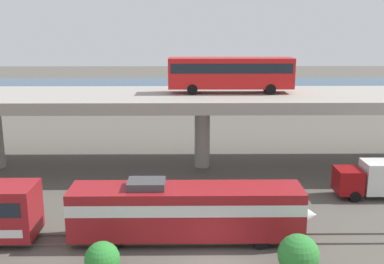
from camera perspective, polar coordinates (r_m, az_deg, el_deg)
rail_strip_near at (r=30.50m, az=2.29°, el=-13.78°), size 110.00×0.12×0.12m
rail_strip_far at (r=31.75m, az=2.16°, el=-12.62°), size 110.00×0.12×0.12m
train_locomotive at (r=30.20m, az=0.74°, el=-9.58°), size 16.08×3.04×4.18m
highway_overpass at (r=44.43m, az=1.30°, el=3.84°), size 96.00×10.85×7.37m
transit_bus_on_overpass at (r=44.66m, az=4.81°, el=7.50°), size 12.00×2.68×3.40m
service_truck_west at (r=40.64m, az=22.37°, el=-5.33°), size 6.80×2.46×3.04m
pier_parking_lot at (r=79.92m, az=0.46°, el=3.82°), size 78.59×12.18×1.37m
parked_car_0 at (r=84.24m, az=-12.12°, el=5.02°), size 4.10×1.93×1.50m
parked_car_1 at (r=83.01m, az=-15.24°, el=4.73°), size 4.39×1.91×1.50m
parked_car_2 at (r=83.66m, az=14.63°, el=4.84°), size 4.68×1.99×1.50m
parked_car_3 at (r=79.51m, az=11.59°, el=4.56°), size 4.03×1.86×1.50m
parked_car_4 at (r=82.84m, az=6.14°, el=5.11°), size 4.66×1.88×1.50m
parked_car_5 at (r=79.69m, az=-5.07°, el=4.81°), size 4.05×1.95×1.50m
harbor_water at (r=102.76m, az=0.23°, el=5.58°), size 140.00×36.00×0.01m
shrub_left at (r=27.28m, az=-11.12°, el=-15.28°), size 2.01×2.01×2.01m
shrub_right at (r=27.53m, az=13.12°, el=-14.68°), size 2.38×2.38×2.38m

